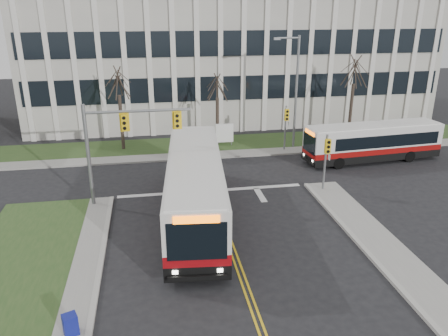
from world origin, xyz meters
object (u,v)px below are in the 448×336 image
at_px(bus_main, 195,189).
at_px(bus_cross, 373,143).
at_px(directory_sign, 225,133).
at_px(newspaper_box_blue, 71,326).
at_px(streetlight, 294,87).

height_order(bus_main, bus_cross, bus_main).
xyz_separation_m(directory_sign, bus_cross, (10.64, -5.48, 0.25)).
distance_m(directory_sign, bus_main, 13.55).
relative_size(bus_cross, newspaper_box_blue, 11.21).
bearing_deg(bus_cross, bus_main, -67.72).
distance_m(streetlight, bus_main, 15.38).
relative_size(directory_sign, bus_cross, 0.19).
height_order(streetlight, directory_sign, streetlight).
distance_m(directory_sign, newspaper_box_blue, 23.67).
height_order(streetlight, newspaper_box_blue, streetlight).
height_order(directory_sign, bus_cross, bus_cross).
relative_size(directory_sign, newspaper_box_blue, 2.11).
bearing_deg(newspaper_box_blue, bus_cross, 16.81).
distance_m(streetlight, bus_cross, 7.60).
bearing_deg(streetlight, bus_main, -128.97).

